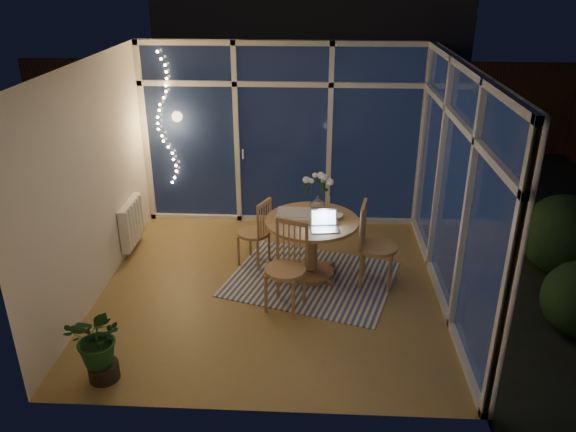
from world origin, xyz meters
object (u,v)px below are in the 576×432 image
object	(u,v)px
chair_left	(253,231)
flower_vase	(318,203)
potted_plant	(100,344)
chair_front	(285,268)
dining_table	(312,248)
laptop	(325,221)
chair_right	(378,245)

from	to	relation	value
chair_left	flower_vase	distance (m)	0.90
potted_plant	chair_front	bearing A→B (deg)	37.85
dining_table	potted_plant	distance (m)	2.74
chair_left	flower_vase	bearing A→B (deg)	113.97
chair_front	flower_vase	world-z (taller)	chair_front
laptop	potted_plant	xyz separation A→B (m)	(-2.03, -1.71, -0.49)
potted_plant	flower_vase	bearing A→B (deg)	49.19
dining_table	potted_plant	world-z (taller)	potted_plant
dining_table	chair_left	size ratio (longest dim) A/B	1.23
chair_right	flower_vase	bearing A→B (deg)	69.14
laptop	flower_vase	distance (m)	0.55
chair_left	chair_front	xyz separation A→B (m)	(0.46, -1.02, 0.06)
chair_front	laptop	xyz separation A→B (m)	(0.42, 0.46, 0.36)
chair_front	dining_table	bearing A→B (deg)	89.50
chair_left	chair_right	world-z (taller)	chair_right
dining_table	chair_right	xyz separation A→B (m)	(0.77, -0.17, 0.14)
chair_right	chair_front	bearing A→B (deg)	129.35
dining_table	chair_front	world-z (taller)	chair_front
chair_right	dining_table	bearing A→B (deg)	88.63
chair_left	potted_plant	size ratio (longest dim) A/B	1.18
dining_table	chair_front	bearing A→B (deg)	-110.62
chair_left	laptop	world-z (taller)	laptop
chair_right	laptop	world-z (taller)	chair_right
chair_right	potted_plant	world-z (taller)	chair_right
flower_vase	chair_right	bearing A→B (deg)	-31.65
flower_vase	potted_plant	world-z (taller)	flower_vase
chair_right	chair_front	xyz separation A→B (m)	(-1.05, -0.57, -0.01)
chair_front	potted_plant	size ratio (longest dim) A/B	1.34
chair_left	potted_plant	xyz separation A→B (m)	(-1.15, -2.27, -0.07)
chair_right	flower_vase	world-z (taller)	chair_right
dining_table	flower_vase	distance (m)	0.56
potted_plant	laptop	bearing A→B (deg)	40.12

